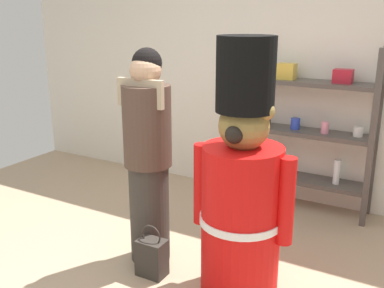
% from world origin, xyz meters
% --- Properties ---
extents(back_wall, '(6.40, 0.12, 2.60)m').
position_xyz_m(back_wall, '(0.00, 2.20, 1.30)').
color(back_wall, silver).
rests_on(back_wall, ground_plane).
extents(merchandise_shelf, '(1.21, 0.35, 1.59)m').
position_xyz_m(merchandise_shelf, '(0.42, 1.98, 0.82)').
color(merchandise_shelf, '#4C4742').
rests_on(merchandise_shelf, ground_plane).
extents(teddy_bear_guard, '(0.71, 0.56, 1.74)m').
position_xyz_m(teddy_bear_guard, '(0.41, 0.38, 0.73)').
color(teddy_bear_guard, red).
rests_on(teddy_bear_guard, ground_plane).
extents(person_shopper, '(0.38, 0.36, 1.64)m').
position_xyz_m(person_shopper, '(-0.37, 0.43, 0.85)').
color(person_shopper, '#38332D').
rests_on(person_shopper, ground_plane).
extents(shopping_bag, '(0.21, 0.15, 0.40)m').
position_xyz_m(shopping_bag, '(-0.22, 0.23, 0.15)').
color(shopping_bag, '#332D28').
rests_on(shopping_bag, ground_plane).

